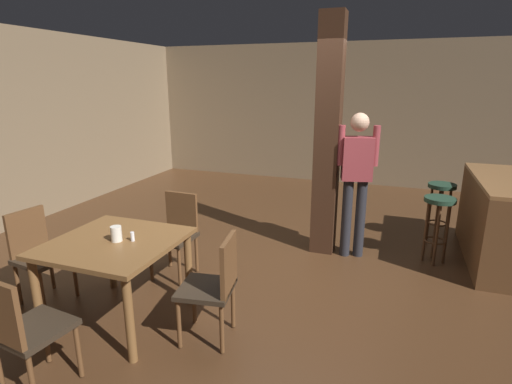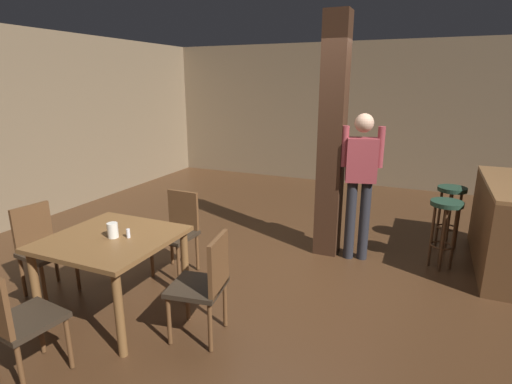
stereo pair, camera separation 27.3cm
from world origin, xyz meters
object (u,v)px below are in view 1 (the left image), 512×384
at_px(chair_south, 23,328).
at_px(salt_shaker, 133,236).
at_px(chair_east, 215,283).
at_px(chair_north, 177,230).
at_px(dining_table, 116,252).
at_px(bar_counter, 487,218).
at_px(bar_stool_mid, 440,199).
at_px(chair_west, 38,251).
at_px(napkin_cup, 116,234).
at_px(bar_stool_near, 438,214).
at_px(standing_person, 356,175).

bearing_deg(chair_south, salt_shaker, 80.89).
height_order(chair_south, salt_shaker, chair_south).
bearing_deg(chair_east, chair_north, 134.03).
relative_size(dining_table, bar_counter, 0.60).
bearing_deg(bar_stool_mid, bar_counter, -36.71).
bearing_deg(chair_south, dining_table, 89.95).
height_order(chair_west, salt_shaker, chair_west).
distance_m(chair_east, napkin_cup, 0.95).
relative_size(chair_south, salt_shaker, 11.10).
relative_size(napkin_cup, bar_counter, 0.08).
bearing_deg(bar_stool_near, chair_south, -130.76).
height_order(chair_south, chair_north, same).
xyz_separation_m(salt_shaker, bar_stool_mid, (2.63, 2.81, -0.20)).
xyz_separation_m(chair_west, standing_person, (2.70, 2.06, 0.50)).
distance_m(dining_table, bar_stool_near, 3.49).
distance_m(salt_shaker, standing_person, 2.61).
xyz_separation_m(napkin_cup, salt_shaker, (0.13, 0.05, -0.03)).
bearing_deg(salt_shaker, chair_east, -1.77).
bearing_deg(chair_west, bar_stool_mid, 37.44).
distance_m(napkin_cup, bar_stool_mid, 3.97).
bearing_deg(dining_table, chair_east, 1.15).
height_order(chair_north, napkin_cup, chair_north).
relative_size(chair_north, bar_stool_near, 1.13).
distance_m(napkin_cup, bar_counter, 4.10).
relative_size(chair_west, bar_stool_near, 1.13).
xyz_separation_m(dining_table, bar_stool_mid, (2.78, 2.85, -0.05)).
distance_m(chair_south, standing_person, 3.54).
xyz_separation_m(chair_west, bar_counter, (4.18, 2.48, 0.00)).
xyz_separation_m(dining_table, salt_shaker, (0.16, 0.04, 0.15)).
relative_size(salt_shaker, bar_stool_mid, 0.10).
distance_m(chair_east, bar_stool_mid, 3.38).
bearing_deg(bar_counter, chair_north, -154.40).
distance_m(salt_shaker, bar_counter, 3.97).
bearing_deg(bar_stool_mid, chair_west, -142.56).
xyz_separation_m(chair_north, napkin_cup, (-0.01, -0.95, 0.31)).
relative_size(chair_east, bar_counter, 0.51).
height_order(chair_west, bar_stool_mid, chair_west).
height_order(chair_south, bar_stool_near, chair_south).
bearing_deg(chair_east, bar_stool_mid, 56.75).
xyz_separation_m(napkin_cup, bar_stool_mid, (2.75, 2.85, -0.22)).
bearing_deg(dining_table, bar_stool_near, 39.08).
distance_m(chair_east, chair_west, 1.85).
distance_m(chair_south, bar_stool_mid, 4.71).
xyz_separation_m(bar_counter, bar_stool_mid, (-0.48, 0.36, 0.08)).
relative_size(chair_south, standing_person, 0.52).
xyz_separation_m(standing_person, bar_counter, (1.49, 0.42, -0.49)).
xyz_separation_m(chair_south, bar_stool_near, (2.71, 3.15, 0.08)).
relative_size(dining_table, chair_north, 1.16).
xyz_separation_m(standing_person, bar_stool_mid, (1.00, 0.78, -0.41)).
bearing_deg(chair_east, bar_stool_near, 50.77).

